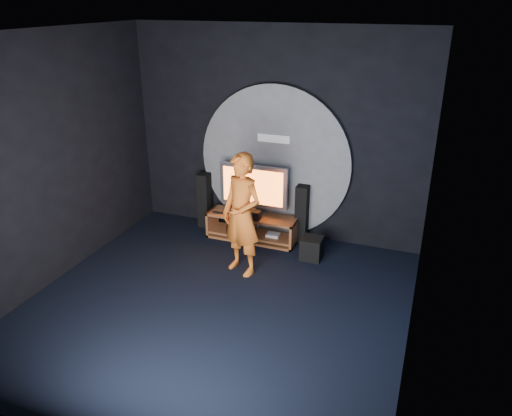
% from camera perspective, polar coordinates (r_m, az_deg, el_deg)
% --- Properties ---
extents(floor, '(5.00, 5.00, 0.00)m').
position_cam_1_polar(floor, '(6.91, -4.64, -11.05)').
color(floor, black).
rests_on(floor, ground).
extents(back_wall, '(5.00, 0.04, 3.50)m').
position_cam_1_polar(back_wall, '(8.32, 2.28, 8.32)').
color(back_wall, black).
rests_on(back_wall, ground).
extents(front_wall, '(5.00, 0.04, 3.50)m').
position_cam_1_polar(front_wall, '(4.22, -19.99, -8.66)').
color(front_wall, black).
rests_on(front_wall, ground).
extents(left_wall, '(0.04, 5.00, 3.50)m').
position_cam_1_polar(left_wall, '(7.49, -22.78, 4.82)').
color(left_wall, black).
rests_on(left_wall, ground).
extents(right_wall, '(0.04, 5.00, 3.50)m').
position_cam_1_polar(right_wall, '(5.56, 18.79, -0.62)').
color(right_wall, black).
rests_on(right_wall, ground).
extents(ceiling, '(5.00, 5.00, 0.01)m').
position_cam_1_polar(ceiling, '(5.74, -5.82, 19.33)').
color(ceiling, black).
rests_on(ceiling, back_wall).
extents(wall_disc_panel, '(2.60, 0.11, 2.60)m').
position_cam_1_polar(wall_disc_panel, '(8.40, 2.11, 5.27)').
color(wall_disc_panel, '#515156').
rests_on(wall_disc_panel, ground).
extents(media_console, '(1.54, 0.45, 0.45)m').
position_cam_1_polar(media_console, '(8.54, -0.42, -2.41)').
color(media_console, brown).
rests_on(media_console, ground).
extents(tv, '(1.18, 0.22, 0.87)m').
position_cam_1_polar(tv, '(8.31, -0.31, 2.34)').
color(tv, '#ABABB2').
rests_on(tv, media_console).
extents(center_speaker, '(0.40, 0.15, 0.15)m').
position_cam_1_polar(center_speaker, '(8.28, -0.83, -0.74)').
color(center_speaker, black).
rests_on(center_speaker, media_console).
extents(remote, '(0.18, 0.05, 0.02)m').
position_cam_1_polar(remote, '(8.54, -4.39, -0.51)').
color(remote, black).
rests_on(remote, media_console).
extents(tower_speaker_left, '(0.20, 0.22, 1.00)m').
position_cam_1_polar(tower_speaker_left, '(8.98, -5.91, 0.91)').
color(tower_speaker_left, black).
rests_on(tower_speaker_left, ground).
extents(tower_speaker_right, '(0.20, 0.22, 1.00)m').
position_cam_1_polar(tower_speaker_right, '(8.41, 5.26, -0.65)').
color(tower_speaker_right, black).
rests_on(tower_speaker_right, ground).
extents(subwoofer, '(0.33, 0.33, 0.36)m').
position_cam_1_polar(subwoofer, '(7.99, 6.38, -4.58)').
color(subwoofer, black).
rests_on(subwoofer, ground).
extents(player, '(0.79, 0.66, 1.86)m').
position_cam_1_polar(player, '(7.26, -1.62, -0.79)').
color(player, '#CD5D1C').
rests_on(player, ground).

